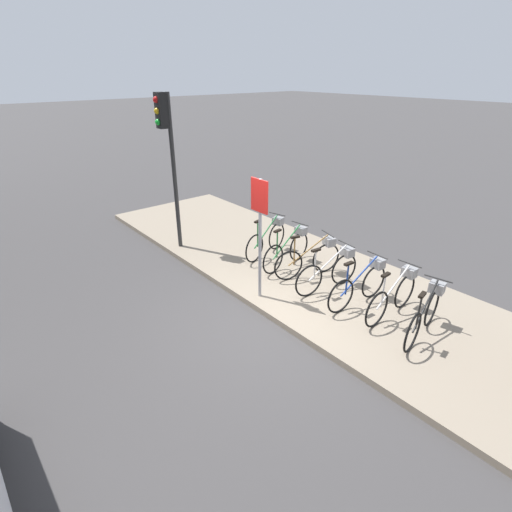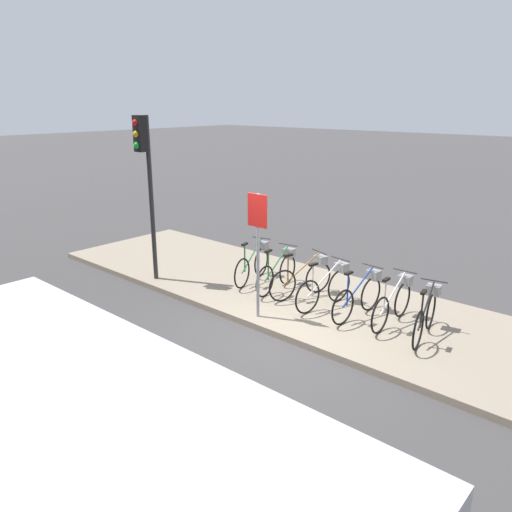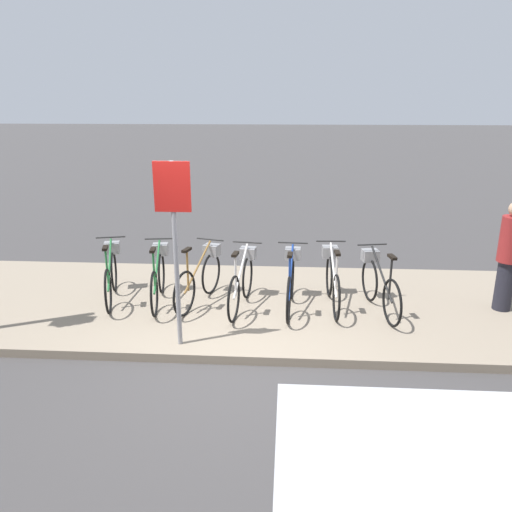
# 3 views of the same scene
# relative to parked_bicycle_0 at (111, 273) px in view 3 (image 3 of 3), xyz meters

# --- Properties ---
(ground_plane) EXTENTS (120.00, 120.00, 0.00)m
(ground_plane) POSITION_rel_parked_bicycle_0_xyz_m (2.12, -1.75, -0.56)
(ground_plane) COLOR #423F3F
(sidewalk) EXTENTS (14.61, 3.51, 0.12)m
(sidewalk) POSITION_rel_parked_bicycle_0_xyz_m (2.12, 0.00, -0.50)
(sidewalk) COLOR gray
(sidewalk) RESTS_ON ground_plane
(parked_bicycle_0) EXTENTS (0.55, 1.57, 0.99)m
(parked_bicycle_0) POSITION_rel_parked_bicycle_0_xyz_m (0.00, 0.00, 0.00)
(parked_bicycle_0) COLOR black
(parked_bicycle_0) RESTS_ON sidewalk
(parked_bicycle_1) EXTENTS (0.46, 1.60, 0.99)m
(parked_bicycle_1) POSITION_rel_parked_bicycle_0_xyz_m (0.77, -0.05, 0.00)
(parked_bicycle_1) COLOR black
(parked_bicycle_1) RESTS_ON sidewalk
(parked_bicycle_2) EXTENTS (0.59, 1.56, 0.99)m
(parked_bicycle_2) POSITION_rel_parked_bicycle_0_xyz_m (1.43, -0.02, 0.00)
(parked_bicycle_2) COLOR black
(parked_bicycle_2) RESTS_ON sidewalk
(parked_bicycle_3) EXTENTS (0.46, 1.60, 0.99)m
(parked_bicycle_3) POSITION_rel_parked_bicycle_0_xyz_m (2.09, -0.16, 0.00)
(parked_bicycle_3) COLOR black
(parked_bicycle_3) RESTS_ON sidewalk
(parked_bicycle_4) EXTENTS (0.46, 1.61, 0.99)m
(parked_bicycle_4) POSITION_rel_parked_bicycle_0_xyz_m (2.83, -0.15, 0.00)
(parked_bicycle_4) COLOR black
(parked_bicycle_4) RESTS_ON sidewalk
(parked_bicycle_5) EXTENTS (0.46, 1.61, 0.99)m
(parked_bicycle_5) POSITION_rel_parked_bicycle_0_xyz_m (3.46, -0.02, 0.00)
(parked_bicycle_5) COLOR black
(parked_bicycle_5) RESTS_ON sidewalk
(parked_bicycle_6) EXTENTS (0.48, 1.59, 0.99)m
(parked_bicycle_6) POSITION_rel_parked_bicycle_0_xyz_m (4.13, -0.16, 0.00)
(parked_bicycle_6) COLOR black
(parked_bicycle_6) RESTS_ON sidewalk
(pedestrian) EXTENTS (0.34, 0.34, 1.66)m
(pedestrian) POSITION_rel_parked_bicycle_0_xyz_m (6.02, -0.03, 0.43)
(pedestrian) COLOR #23232D
(pedestrian) RESTS_ON sidewalk
(sign_post) EXTENTS (0.44, 0.07, 2.36)m
(sign_post) POSITION_rel_parked_bicycle_0_xyz_m (1.39, -1.46, 1.17)
(sign_post) COLOR #99999E
(sign_post) RESTS_ON sidewalk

